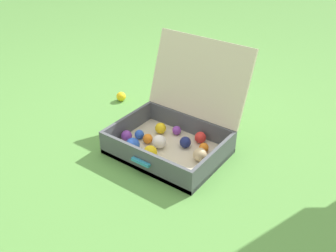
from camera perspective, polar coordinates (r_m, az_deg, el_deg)
name	(u,v)px	position (r m, az deg, el deg)	size (l,w,h in m)	color
ground_plane	(159,144)	(2.16, -1.41, -2.73)	(16.00, 16.00, 0.00)	#569342
open_suitcase	(175,128)	(2.08, 1.11, -0.28)	(0.59, 0.61, 0.55)	beige
stray_ball_on_grass	(121,97)	(2.62, -7.05, 4.41)	(0.06, 0.06, 0.06)	yellow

